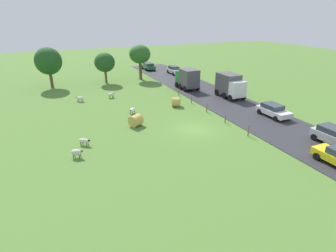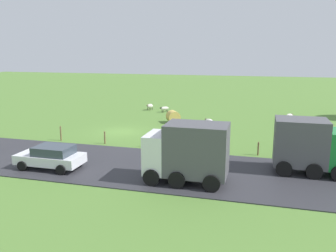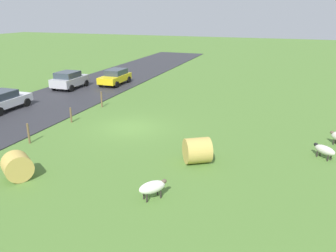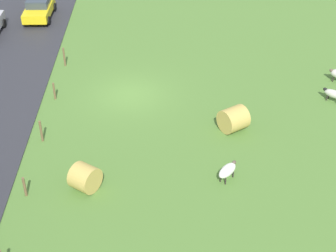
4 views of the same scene
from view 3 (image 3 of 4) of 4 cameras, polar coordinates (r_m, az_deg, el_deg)
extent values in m
plane|color=#517A33|center=(22.47, -6.30, -0.27)|extent=(160.00, 160.00, 0.00)
cube|color=#2D2D33|center=(27.55, -23.60, 1.91)|extent=(8.00, 80.00, 0.06)
ellipsoid|color=white|center=(14.01, -2.69, -10.26)|extent=(1.14, 1.21, 0.51)
ellipsoid|color=brown|center=(14.19, -0.69, -9.33)|extent=(0.31, 0.31, 0.20)
cylinder|color=#2D2823|center=(14.43, -1.78, -10.96)|extent=(0.07, 0.07, 0.33)
cylinder|color=#2D2823|center=(14.21, -1.24, -11.45)|extent=(0.07, 0.07, 0.33)
cylinder|color=#2D2823|center=(14.18, -4.10, -11.59)|extent=(0.07, 0.07, 0.33)
cylinder|color=#2D2823|center=(13.96, -3.59, -12.10)|extent=(0.07, 0.07, 0.33)
ellipsoid|color=brown|center=(21.71, 25.94, -1.00)|extent=(0.31, 0.28, 0.20)
cylinder|color=#2D2823|center=(21.67, 26.10, -2.46)|extent=(0.07, 0.07, 0.32)
cylinder|color=#2D2823|center=(21.95, 26.38, -2.25)|extent=(0.07, 0.07, 0.32)
ellipsoid|color=beige|center=(19.38, 24.90, -3.69)|extent=(1.18, 1.11, 0.46)
ellipsoid|color=black|center=(19.64, 23.66, -2.90)|extent=(0.31, 0.31, 0.20)
cylinder|color=#2D2823|center=(19.57, 23.80, -4.35)|extent=(0.07, 0.07, 0.31)
cylinder|color=#2D2823|center=(19.76, 24.25, -4.19)|extent=(0.07, 0.07, 0.31)
cylinder|color=#2D2823|center=(19.24, 25.31, -4.97)|extent=(0.07, 0.07, 0.31)
cylinder|color=#2D2823|center=(19.43, 25.74, -4.80)|extent=(0.07, 0.07, 0.31)
cylinder|color=tan|center=(17.17, 4.95, -4.12)|extent=(1.75, 1.77, 1.30)
cylinder|color=tan|center=(16.95, -24.03, -6.22)|extent=(1.57, 1.62, 1.25)
cylinder|color=brown|center=(27.47, -11.13, 4.42)|extent=(0.12, 0.12, 1.26)
cylinder|color=brown|center=(24.19, -16.03, 1.79)|extent=(0.12, 0.12, 1.05)
cylinder|color=brown|center=(21.14, -22.44, -1.16)|extent=(0.12, 0.12, 1.21)
cube|color=silver|center=(28.96, -26.02, 3.70)|extent=(1.98, 4.30, 0.62)
cylinder|color=black|center=(30.66, -25.43, 3.95)|extent=(0.22, 0.64, 0.64)
cylinder|color=black|center=(29.31, -22.67, 3.71)|extent=(0.22, 0.64, 0.64)
cylinder|color=black|center=(27.40, -26.50, 2.17)|extent=(0.22, 0.64, 0.64)
cube|color=#B7B7BC|center=(34.80, -16.19, 7.30)|extent=(2.00, 3.86, 0.78)
cube|color=#333D47|center=(34.45, -16.57, 8.29)|extent=(1.76, 2.12, 0.56)
cylinder|color=black|center=(36.45, -16.29, 7.17)|extent=(0.22, 0.64, 0.64)
cylinder|color=black|center=(35.33, -13.63, 7.04)|extent=(0.22, 0.64, 0.64)
cylinder|color=black|center=(34.49, -18.69, 6.29)|extent=(0.22, 0.64, 0.64)
cylinder|color=black|center=(33.31, -15.96, 6.14)|extent=(0.22, 0.64, 0.64)
cube|color=yellow|center=(35.60, -8.94, 7.95)|extent=(1.82, 4.18, 0.64)
cube|color=#333D47|center=(35.76, -8.75, 8.99)|extent=(1.60, 2.30, 0.56)
cylinder|color=black|center=(34.07, -8.64, 6.93)|extent=(0.22, 0.64, 0.64)
cylinder|color=black|center=(34.95, -11.29, 7.08)|extent=(0.22, 0.64, 0.64)
cylinder|color=black|center=(36.43, -6.62, 7.79)|extent=(0.22, 0.64, 0.64)
cylinder|color=black|center=(37.26, -9.16, 7.93)|extent=(0.22, 0.64, 0.64)
camera|label=1|loc=(43.61, 27.91, 23.01)|focal=29.19mm
camera|label=2|loc=(39.79, -62.59, 9.31)|focal=37.00mm
camera|label=4|loc=(13.09, -121.75, 29.29)|focal=54.40mm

